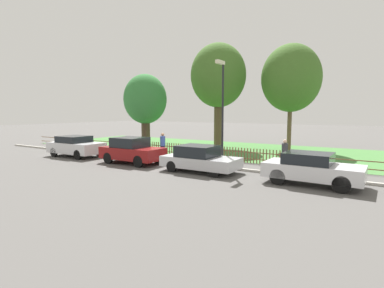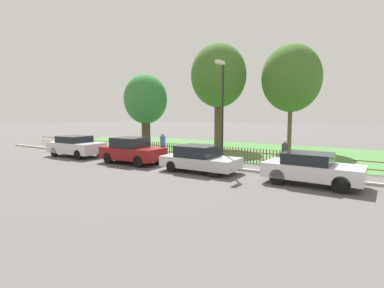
{
  "view_description": "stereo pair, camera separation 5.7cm",
  "coord_description": "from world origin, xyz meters",
  "views": [
    {
      "loc": [
        10.51,
        -13.99,
        2.99
      ],
      "look_at": [
        1.23,
        0.87,
        1.1
      ],
      "focal_mm": 28.0,
      "sensor_mm": 36.0,
      "label": 1
    },
    {
      "loc": [
        10.56,
        -13.96,
        2.99
      ],
      "look_at": [
        1.23,
        0.87,
        1.1
      ],
      "focal_mm": 28.0,
      "sensor_mm": 36.0,
      "label": 2
    }
  ],
  "objects": [
    {
      "name": "grass_strip",
      "position": [
        0.0,
        7.84,
        0.01
      ],
      "size": [
        33.47,
        10.7,
        0.01
      ],
      "primitive_type": "cube",
      "color": "#477F3D",
      "rests_on": "ground"
    },
    {
      "name": "tree_nearest_kerb",
      "position": [
        -5.06,
        4.06,
        3.9
      ],
      "size": [
        3.35,
        3.35,
        5.9
      ],
      "color": "#473828",
      "rests_on": "ground"
    },
    {
      "name": "parked_car_navy_estate",
      "position": [
        3.01,
        -1.25,
        0.66
      ],
      "size": [
        3.85,
        1.78,
        1.32
      ],
      "rotation": [
        0.0,
        0.0,
        0.0
      ],
      "color": "#BCBCC1",
      "rests_on": "ground"
    },
    {
      "name": "kerb_stone",
      "position": [
        0.0,
        0.1,
        0.06
      ],
      "size": [
        33.47,
        0.2,
        0.12
      ],
      "primitive_type": "cube",
      "color": "#B2ADA3",
      "rests_on": "ground"
    },
    {
      "name": "parked_car_red_compact",
      "position": [
        8.28,
        -1.14,
        0.69
      ],
      "size": [
        3.85,
        1.85,
        1.32
      ],
      "rotation": [
        0.0,
        0.0,
        -0.03
      ],
      "color": "silver",
      "rests_on": "ground"
    },
    {
      "name": "parked_car_silver_hatchback",
      "position": [
        -6.62,
        -1.25,
        0.71
      ],
      "size": [
        3.87,
        1.95,
        1.38
      ],
      "rotation": [
        0.0,
        0.0,
        0.03
      ],
      "color": "silver",
      "rests_on": "ground"
    },
    {
      "name": "tree_mid_park",
      "position": [
        4.56,
        10.01,
        5.57
      ],
      "size": [
        4.53,
        4.53,
        8.19
      ],
      "color": "brown",
      "rests_on": "ground"
    },
    {
      "name": "tree_behind_motorcycle",
      "position": [
        -0.89,
        8.34,
        5.9
      ],
      "size": [
        4.53,
        4.53,
        8.56
      ],
      "color": "brown",
      "rests_on": "ground"
    },
    {
      "name": "pedestrian_by_lamp",
      "position": [
        6.42,
        1.73,
        0.88
      ],
      "size": [
        0.35,
        0.36,
        1.56
      ],
      "rotation": [
        0.0,
        0.0,
        1.7
      ],
      "color": "slate",
      "rests_on": "ground"
    },
    {
      "name": "covered_motorcycle",
      "position": [
        1.64,
        0.81,
        0.58
      ],
      "size": [
        1.89,
        0.74,
        0.94
      ],
      "rotation": [
        0.0,
        0.0,
        0.0
      ],
      "color": "black",
      "rests_on": "ground"
    },
    {
      "name": "pedestrian_near_fence",
      "position": [
        -1.26,
        1.29,
        0.93
      ],
      "size": [
        0.43,
        0.43,
        1.64
      ],
      "rotation": [
        0.0,
        0.0,
        5.92
      ],
      "color": "black",
      "rests_on": "ground"
    },
    {
      "name": "parked_car_black_saloon",
      "position": [
        -1.56,
        -1.25,
        0.76
      ],
      "size": [
        3.74,
        1.8,
        1.51
      ],
      "rotation": [
        0.0,
        0.0,
        0.01
      ],
      "color": "maroon",
      "rests_on": "ground"
    },
    {
      "name": "park_fence",
      "position": [
        0.0,
        2.5,
        0.44
      ],
      "size": [
        33.47,
        0.05,
        0.87
      ],
      "color": "brown",
      "rests_on": "ground"
    },
    {
      "name": "street_lamp",
      "position": [
        3.32,
        0.54,
        3.56
      ],
      "size": [
        0.2,
        0.79,
        5.65
      ],
      "color": "black",
      "rests_on": "ground"
    },
    {
      "name": "ground_plane",
      "position": [
        0.0,
        0.0,
        0.0
      ],
      "size": [
        120.0,
        120.0,
        0.0
      ],
      "primitive_type": "plane",
      "color": "#565451"
    }
  ]
}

